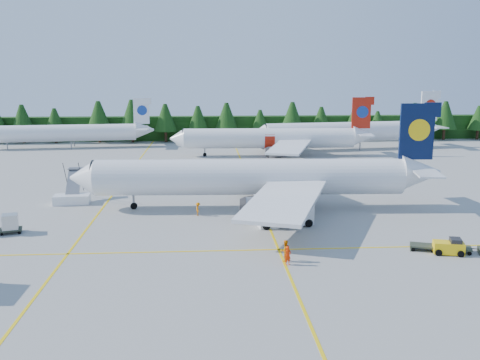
{
  "coord_description": "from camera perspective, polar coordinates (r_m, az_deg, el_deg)",
  "views": [
    {
      "loc": [
        -0.91,
        -54.87,
        16.66
      ],
      "look_at": [
        3.37,
        11.01,
        3.5
      ],
      "focal_mm": 40.0,
      "sensor_mm": 36.0,
      "label": 1
    }
  ],
  "objects": [
    {
      "name": "airliner_far_right",
      "position": [
        121.63,
        10.72,
        5.1
      ],
      "size": [
        43.63,
        10.18,
        12.74
      ],
      "rotation": [
        0.0,
        0.0,
        0.15
      ],
      "color": "white",
      "rests_on": "ground"
    },
    {
      "name": "airliner_navy",
      "position": [
        66.52,
        0.36,
        0.25
      ],
      "size": [
        45.07,
        37.05,
        13.1
      ],
      "rotation": [
        0.0,
        0.0,
        -0.04
      ],
      "color": "white",
      "rests_on": "ground"
    },
    {
      "name": "airliner_red",
      "position": [
        109.86,
        2.76,
        4.43
      ],
      "size": [
        41.09,
        33.81,
        11.95
      ],
      "rotation": [
        0.0,
        0.0,
        -0.02
      ],
      "color": "white",
      "rests_on": "ground"
    },
    {
      "name": "service_truck",
      "position": [
        59.69,
        4.84,
        -3.52
      ],
      "size": [
        6.37,
        3.12,
        2.95
      ],
      "rotation": [
        0.0,
        0.0,
        0.15
      ],
      "color": "white",
      "rests_on": "ground"
    },
    {
      "name": "crew_c",
      "position": [
        64.04,
        -4.5,
        -3.1
      ],
      "size": [
        0.45,
        0.66,
        1.59
      ],
      "primitive_type": "imported",
      "rotation": [
        0.0,
        0.0,
        1.58
      ],
      "color": "orange",
      "rests_on": "ground"
    },
    {
      "name": "taxi_stripe_a",
      "position": [
        77.81,
        -13.32,
        -1.39
      ],
      "size": [
        0.25,
        120.0,
        0.01
      ],
      "primitive_type": "cube",
      "color": "yellow",
      "rests_on": "ground"
    },
    {
      "name": "taxi_stripe_b",
      "position": [
        77.01,
        1.52,
        -1.22
      ],
      "size": [
        0.25,
        120.0,
        0.01
      ],
      "primitive_type": "cube",
      "color": "yellow",
      "rests_on": "ground"
    },
    {
      "name": "ground",
      "position": [
        57.35,
        -2.66,
        -5.63
      ],
      "size": [
        320.0,
        320.0,
        0.0
      ],
      "primitive_type": "plane",
      "color": "gray",
      "rests_on": "ground"
    },
    {
      "name": "airstairs",
      "position": [
        73.24,
        -17.46,
        -1.69
      ],
      "size": [
        4.7,
        6.38,
        4.08
      ],
      "rotation": [
        0.0,
        0.0,
        0.08
      ],
      "color": "white",
      "rests_on": "ground"
    },
    {
      "name": "baggage_tug",
      "position": [
        54.19,
        21.43,
        -6.64
      ],
      "size": [
        3.01,
        2.1,
        1.46
      ],
      "rotation": [
        0.0,
        0.0,
        -0.25
      ],
      "color": "yellow",
      "rests_on": "ground"
    },
    {
      "name": "airliner_far_left",
      "position": [
        128.3,
        -18.79,
        4.78
      ],
      "size": [
        38.22,
        7.4,
        11.12
      ],
      "rotation": [
        0.0,
        0.0,
        0.1
      ],
      "color": "white",
      "rests_on": "ground"
    },
    {
      "name": "crew_b",
      "position": [
        48.75,
        4.83,
        -7.53
      ],
      "size": [
        1.18,
        1.07,
        1.97
      ],
      "primitive_type": "imported",
      "rotation": [
        0.0,
        0.0,
        3.56
      ],
      "color": "orange",
      "rests_on": "ground"
    },
    {
      "name": "crew_a",
      "position": [
        47.91,
        5.14,
        -8.03
      ],
      "size": [
        0.75,
        0.66,
        1.72
      ],
      "primitive_type": "imported",
      "rotation": [
        0.0,
        0.0,
        0.49
      ],
      "color": "#FC3105",
      "rests_on": "ground"
    },
    {
      "name": "taxi_stripe_cross",
      "position": [
        51.64,
        -2.53,
        -7.56
      ],
      "size": [
        80.0,
        0.25,
        0.01
      ],
      "primitive_type": "cube",
      "color": "yellow",
      "rests_on": "ground"
    },
    {
      "name": "treeline_hedge",
      "position": [
        137.55,
        -3.34,
        5.56
      ],
      "size": [
        220.0,
        4.0,
        6.0
      ],
      "primitive_type": "cube",
      "color": "black",
      "rests_on": "ground"
    },
    {
      "name": "dolly_train",
      "position": [
        55.1,
        22.21,
        -6.69
      ],
      "size": [
        8.81,
        3.88,
        0.14
      ],
      "rotation": [
        0.0,
        0.0,
        -0.33
      ],
      "color": "#333A2A",
      "rests_on": "ground"
    }
  ]
}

